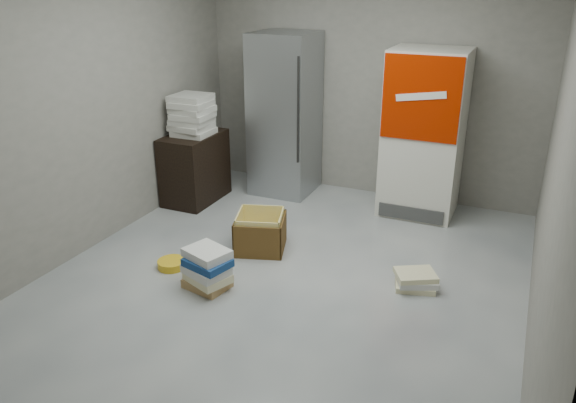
% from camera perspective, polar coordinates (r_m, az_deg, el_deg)
% --- Properties ---
extents(ground, '(5.00, 5.00, 0.00)m').
position_cam_1_polar(ground, '(4.94, -0.90, -8.40)').
color(ground, beige).
rests_on(ground, ground).
extents(room_shell, '(4.04, 5.04, 2.82)m').
position_cam_1_polar(room_shell, '(4.31, -1.04, 12.64)').
color(room_shell, gray).
rests_on(room_shell, ground).
extents(steel_fridge, '(0.70, 0.72, 1.90)m').
position_cam_1_polar(steel_fridge, '(6.74, -0.31, 8.80)').
color(steel_fridge, '#A2A6AA').
rests_on(steel_fridge, ground).
extents(coke_cooler, '(0.80, 0.73, 1.80)m').
position_cam_1_polar(coke_cooler, '(6.28, 13.64, 6.72)').
color(coke_cooler, silver).
rests_on(coke_cooler, ground).
extents(wood_shelf, '(0.50, 0.80, 0.80)m').
position_cam_1_polar(wood_shelf, '(6.67, -9.44, 3.42)').
color(wood_shelf, black).
rests_on(wood_shelf, ground).
extents(supply_box_stack, '(0.44, 0.44, 0.45)m').
position_cam_1_polar(supply_box_stack, '(6.49, -9.72, 8.65)').
color(supply_box_stack, silver).
rests_on(supply_box_stack, wood_shelf).
extents(phonebook_stack_main, '(0.44, 0.41, 0.36)m').
position_cam_1_polar(phonebook_stack_main, '(4.84, -8.21, -6.84)').
color(phonebook_stack_main, tan).
rests_on(phonebook_stack_main, ground).
extents(phonebook_stack_side, '(0.43, 0.38, 0.15)m').
position_cam_1_polar(phonebook_stack_side, '(4.97, 12.87, -7.79)').
color(phonebook_stack_side, beige).
rests_on(phonebook_stack_side, ground).
extents(cardboard_box, '(0.59, 0.59, 0.38)m').
position_cam_1_polar(cardboard_box, '(5.48, -2.83, -3.35)').
color(cardboard_box, yellow).
rests_on(cardboard_box, ground).
extents(bucket_lid, '(0.28, 0.28, 0.07)m').
position_cam_1_polar(bucket_lid, '(5.29, -11.71, -6.21)').
color(bucket_lid, yellow).
rests_on(bucket_lid, ground).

